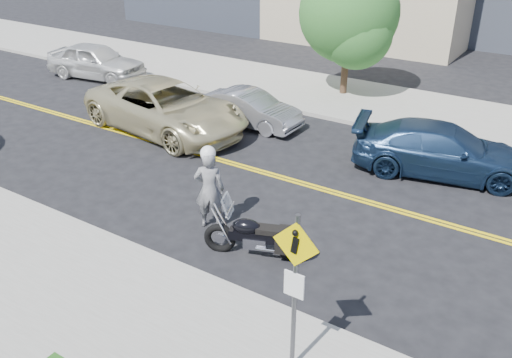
{
  "coord_description": "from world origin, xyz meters",
  "views": [
    {
      "loc": [
        7.36,
        -12.31,
        7.19
      ],
      "look_at": [
        1.0,
        -2.46,
        1.2
      ],
      "focal_mm": 38.0,
      "sensor_mm": 36.0,
      "label": 1
    }
  ],
  "objects_px": {
    "motorcyclist": "(209,187)",
    "parked_car_blue": "(442,150)",
    "suv": "(166,107)",
    "parked_car_white": "(96,61)",
    "pedestrian_sign": "(295,281)",
    "motorcycle": "(258,228)",
    "parked_car_silver": "(250,109)"
  },
  "relations": [
    {
      "from": "motorcyclist",
      "to": "motorcycle",
      "type": "distance_m",
      "value": 1.76
    },
    {
      "from": "pedestrian_sign",
      "to": "motorcyclist",
      "type": "distance_m",
      "value": 5.15
    },
    {
      "from": "pedestrian_sign",
      "to": "parked_car_white",
      "type": "height_order",
      "value": "pedestrian_sign"
    },
    {
      "from": "motorcycle",
      "to": "parked_car_white",
      "type": "xyz_separation_m",
      "value": [
        -13.79,
        7.88,
        0.06
      ]
    },
    {
      "from": "suv",
      "to": "parked_car_white",
      "type": "height_order",
      "value": "suv"
    },
    {
      "from": "parked_car_silver",
      "to": "motorcyclist",
      "type": "bearing_deg",
      "value": -153.3
    },
    {
      "from": "parked_car_white",
      "to": "parked_car_silver",
      "type": "xyz_separation_m",
      "value": [
        9.17,
        -1.19,
        -0.16
      ]
    },
    {
      "from": "motorcyclist",
      "to": "parked_car_blue",
      "type": "relative_size",
      "value": 0.42
    },
    {
      "from": "motorcyclist",
      "to": "parked_car_blue",
      "type": "xyz_separation_m",
      "value": [
        3.92,
        6.05,
        -0.33
      ]
    },
    {
      "from": "parked_car_white",
      "to": "parked_car_silver",
      "type": "distance_m",
      "value": 9.25
    },
    {
      "from": "pedestrian_sign",
      "to": "motorcyclist",
      "type": "xyz_separation_m",
      "value": [
        -4.04,
        3.07,
        -0.88
      ]
    },
    {
      "from": "suv",
      "to": "parked_car_blue",
      "type": "height_order",
      "value": "suv"
    },
    {
      "from": "suv",
      "to": "parked_car_white",
      "type": "distance_m",
      "value": 7.7
    },
    {
      "from": "pedestrian_sign",
      "to": "motorcycle",
      "type": "height_order",
      "value": "pedestrian_sign"
    },
    {
      "from": "motorcyclist",
      "to": "motorcycle",
      "type": "height_order",
      "value": "motorcyclist"
    },
    {
      "from": "parked_car_white",
      "to": "parked_car_blue",
      "type": "xyz_separation_m",
      "value": [
        16.05,
        -1.39,
        -0.04
      ]
    },
    {
      "from": "motorcycle",
      "to": "motorcyclist",
      "type": "bearing_deg",
      "value": 144.27
    },
    {
      "from": "motorcycle",
      "to": "parked_car_blue",
      "type": "relative_size",
      "value": 0.47
    },
    {
      "from": "pedestrian_sign",
      "to": "motorcyclist",
      "type": "relative_size",
      "value": 1.39
    },
    {
      "from": "motorcycle",
      "to": "parked_car_blue",
      "type": "height_order",
      "value": "parked_car_blue"
    },
    {
      "from": "motorcyclist",
      "to": "parked_car_silver",
      "type": "distance_m",
      "value": 6.93
    },
    {
      "from": "pedestrian_sign",
      "to": "motorcyclist",
      "type": "bearing_deg",
      "value": 142.73
    },
    {
      "from": "parked_car_white",
      "to": "pedestrian_sign",
      "type": "bearing_deg",
      "value": -131.46
    },
    {
      "from": "pedestrian_sign",
      "to": "suv",
      "type": "bearing_deg",
      "value": 141.41
    },
    {
      "from": "motorcycle",
      "to": "parked_car_silver",
      "type": "height_order",
      "value": "motorcycle"
    },
    {
      "from": "motorcyclist",
      "to": "parked_car_blue",
      "type": "height_order",
      "value": "motorcyclist"
    },
    {
      "from": "parked_car_silver",
      "to": "suv",
      "type": "bearing_deg",
      "value": 134.24
    },
    {
      "from": "pedestrian_sign",
      "to": "motorcycle",
      "type": "xyz_separation_m",
      "value": [
        -2.37,
        2.63,
        -1.23
      ]
    },
    {
      "from": "suv",
      "to": "pedestrian_sign",
      "type": "bearing_deg",
      "value": -121.54
    },
    {
      "from": "suv",
      "to": "parked_car_blue",
      "type": "relative_size",
      "value": 1.21
    },
    {
      "from": "motorcycle",
      "to": "parked_car_blue",
      "type": "xyz_separation_m",
      "value": [
        2.26,
        6.49,
        0.02
      ]
    },
    {
      "from": "parked_car_silver",
      "to": "parked_car_blue",
      "type": "distance_m",
      "value": 6.89
    }
  ]
}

